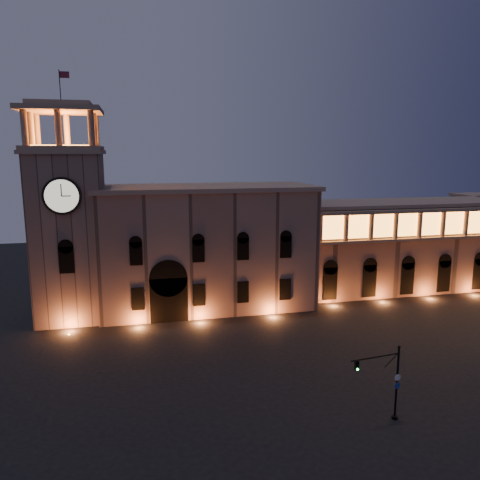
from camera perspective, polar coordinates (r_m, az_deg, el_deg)
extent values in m
plane|color=black|center=(50.38, 2.24, -15.50)|extent=(160.00, 160.00, 0.00)
cube|color=#866558|center=(67.83, -4.07, -1.06)|extent=(30.00, 12.00, 17.00)
cube|color=gray|center=(66.62, -4.17, 6.38)|extent=(30.80, 12.80, 0.60)
cube|color=black|center=(63.40, -8.69, -7.12)|extent=(5.00, 1.40, 6.00)
cylinder|color=black|center=(62.56, -8.77, -4.50)|extent=(5.00, 1.40, 5.00)
cube|color=orange|center=(63.27, -8.67, -7.35)|extent=(4.20, 0.20, 5.00)
cube|color=#866558|center=(66.28, -19.99, 0.25)|extent=(9.00, 9.00, 22.00)
cube|color=gray|center=(65.34, -20.62, 10.01)|extent=(9.80, 9.80, 0.50)
cylinder|color=black|center=(60.92, -20.90, 5.04)|extent=(4.60, 0.35, 4.60)
cylinder|color=beige|center=(60.78, -20.92, 5.03)|extent=(4.00, 0.12, 4.00)
cube|color=gray|center=(65.34, -20.65, 10.44)|extent=(9.40, 9.40, 0.50)
cube|color=orange|center=(65.35, -20.67, 10.71)|extent=(6.80, 6.80, 0.15)
cylinder|color=gray|center=(62.31, -24.82, 12.35)|extent=(0.76, 0.76, 4.20)
cylinder|color=gray|center=(61.65, -21.29, 12.62)|extent=(0.76, 0.76, 4.20)
cylinder|color=gray|center=(61.22, -17.68, 12.86)|extent=(0.76, 0.76, 4.20)
cylinder|color=gray|center=(69.76, -23.50, 12.15)|extent=(0.76, 0.76, 4.20)
cylinder|color=gray|center=(69.17, -20.34, 12.38)|extent=(0.76, 0.76, 4.20)
cylinder|color=gray|center=(68.79, -17.13, 12.58)|extent=(0.76, 0.76, 4.20)
cylinder|color=gray|center=(66.03, -24.12, 12.24)|extent=(0.76, 0.76, 4.20)
cylinder|color=gray|center=(65.00, -17.39, 12.71)|extent=(0.76, 0.76, 4.20)
cube|color=gray|center=(65.56, -20.93, 14.59)|extent=(9.80, 9.80, 0.60)
cube|color=gray|center=(65.61, -20.96, 15.11)|extent=(7.50, 7.50, 0.60)
cylinder|color=black|center=(65.86, -21.10, 17.10)|extent=(0.10, 0.10, 4.00)
plane|color=maroon|center=(65.97, -20.64, 18.34)|extent=(1.20, 0.00, 1.20)
cube|color=#816053|center=(81.99, 19.93, -0.71)|extent=(40.00, 10.00, 14.00)
cube|color=gray|center=(80.97, 20.25, 4.33)|extent=(40.60, 10.60, 0.50)
cube|color=gray|center=(77.10, 22.20, 0.19)|extent=(40.00, 1.20, 0.40)
cube|color=gray|center=(76.50, 22.43, 3.36)|extent=(40.00, 1.40, 0.50)
cube|color=orange|center=(77.21, 22.09, 1.87)|extent=(38.00, 0.15, 3.60)
cylinder|color=gray|center=(68.15, 9.77, 1.44)|extent=(0.70, 0.70, 4.00)
cylinder|color=gray|center=(69.76, 12.81, 1.53)|extent=(0.70, 0.70, 4.00)
cylinder|color=gray|center=(71.55, 15.72, 1.62)|extent=(0.70, 0.70, 4.00)
cylinder|color=gray|center=(73.51, 18.47, 1.70)|extent=(0.70, 0.70, 4.00)
cylinder|color=gray|center=(75.64, 21.07, 1.77)|extent=(0.70, 0.70, 4.00)
cylinder|color=gray|center=(77.91, 23.53, 1.84)|extent=(0.70, 0.70, 4.00)
cylinder|color=gray|center=(80.32, 25.84, 1.90)|extent=(0.70, 0.70, 4.00)
cylinder|color=black|center=(42.81, 18.56, -16.29)|extent=(0.18, 0.18, 6.37)
cylinder|color=black|center=(44.24, 18.32, -19.83)|extent=(0.51, 0.51, 0.27)
sphere|color=black|center=(41.46, 18.83, -12.24)|extent=(0.25, 0.25, 0.25)
cylinder|color=black|center=(40.38, 16.17, -13.56)|extent=(4.53, 0.66, 0.11)
cube|color=black|center=(39.66, 14.03, -14.63)|extent=(0.30, 0.29, 0.77)
cylinder|color=#0CE53F|center=(39.65, 14.13, -15.05)|extent=(0.17, 0.09, 0.16)
cylinder|color=silver|center=(42.41, 18.67, -15.60)|extent=(0.55, 0.10, 0.55)
cylinder|color=navy|center=(42.73, 18.61, -16.48)|extent=(0.55, 0.10, 0.55)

